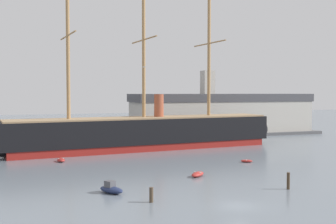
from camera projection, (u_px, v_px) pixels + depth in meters
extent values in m
plane|color=slate|center=(238.00, 206.00, 44.17)|extent=(400.00, 400.00, 0.00)
cube|color=maroon|center=(144.00, 146.00, 88.17)|extent=(54.80, 12.94, 1.41)
cube|color=black|center=(144.00, 131.00, 88.03)|extent=(57.09, 13.48, 5.05)
ellipsoid|color=black|center=(11.00, 140.00, 77.19)|extent=(10.82, 8.51, 6.46)
ellipsoid|color=black|center=(247.00, 129.00, 98.93)|extent=(10.82, 8.51, 6.46)
cube|color=#9E7F5B|center=(144.00, 118.00, 87.90)|extent=(55.90, 12.70, 0.30)
cylinder|color=#A37A4C|center=(68.00, 52.00, 80.80)|extent=(0.71, 0.71, 26.26)
cylinder|color=#A37A4C|center=(68.00, 36.00, 80.66)|extent=(1.49, 13.55, 0.28)
cylinder|color=#A37A4C|center=(144.00, 55.00, 87.30)|extent=(0.71, 0.71, 26.26)
cylinder|color=#A37A4C|center=(144.00, 40.00, 87.16)|extent=(1.49, 13.55, 0.28)
cylinder|color=#A37A4C|center=(209.00, 58.00, 93.80)|extent=(0.71, 0.71, 26.26)
cylinder|color=#A37A4C|center=(209.00, 43.00, 93.66)|extent=(1.49, 13.55, 0.28)
cylinder|color=#9E4C33|center=(159.00, 106.00, 89.21)|extent=(2.02, 2.02, 5.05)
ellipsoid|color=#1E284C|center=(111.00, 190.00, 49.80)|extent=(3.07, 3.70, 0.81)
cube|color=#4C4C51|center=(110.00, 184.00, 49.92)|extent=(1.36, 1.40, 0.81)
ellipsoid|color=#B22D28|center=(198.00, 174.00, 59.57)|extent=(3.01, 2.85, 0.68)
cube|color=#B2ADA3|center=(198.00, 172.00, 59.56)|extent=(0.90, 0.98, 0.11)
ellipsoid|color=#B22D28|center=(247.00, 161.00, 71.80)|extent=(2.14, 1.83, 0.47)
cube|color=beige|center=(247.00, 160.00, 71.79)|extent=(0.56, 0.72, 0.07)
ellipsoid|color=#B22D28|center=(61.00, 160.00, 72.32)|extent=(1.52, 2.87, 0.65)
cube|color=#B2ADA3|center=(61.00, 159.00, 72.31)|extent=(1.04, 0.37, 0.10)
cylinder|color=#423323|center=(288.00, 181.00, 51.80)|extent=(0.38, 0.38, 2.07)
cylinder|color=#4C3D2D|center=(151.00, 195.00, 45.64)|extent=(0.44, 0.44, 1.63)
cube|color=#565659|center=(222.00, 133.00, 120.19)|extent=(55.84, 16.80, 0.80)
cube|color=#BCB7AD|center=(222.00, 116.00, 119.98)|extent=(50.76, 14.00, 8.52)
cube|color=#47474C|center=(222.00, 98.00, 119.73)|extent=(51.77, 14.28, 2.16)
cube|color=#BCB7AD|center=(208.00, 82.00, 118.02)|extent=(3.20, 3.20, 6.48)
ellipsoid|color=silver|center=(144.00, 67.00, 57.82)|extent=(0.32, 0.12, 0.11)
sphere|color=silver|center=(143.00, 67.00, 57.76)|extent=(0.09, 0.09, 0.09)
cube|color=#ADA89E|center=(145.00, 67.00, 57.50)|extent=(0.14, 0.57, 0.12)
cube|color=#ADA89E|center=(143.00, 67.00, 58.15)|extent=(0.14, 0.57, 0.12)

